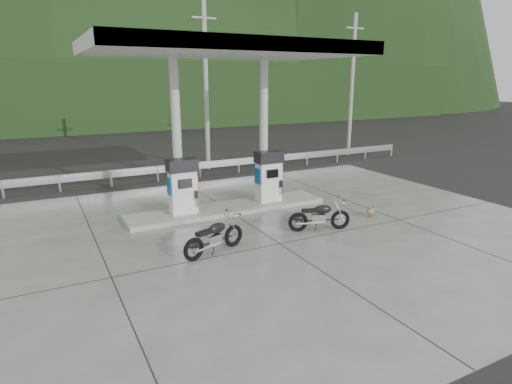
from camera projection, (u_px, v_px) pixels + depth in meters
name	position (u px, v px, depth m)	size (l,w,h in m)	color
ground	(263.00, 233.00, 12.70)	(160.00, 160.00, 0.00)	black
forecourt_apron	(263.00, 233.00, 12.70)	(18.00, 14.00, 0.02)	#61625D
pump_island	(228.00, 208.00, 14.82)	(7.00, 1.40, 0.15)	#A19F96
gas_pump_left	(183.00, 186.00, 13.86)	(0.95, 0.55, 1.80)	white
gas_pump_right	(269.00, 176.00, 15.29)	(0.95, 0.55, 1.80)	white
canopy_column_left	(177.00, 136.00, 13.79)	(0.30, 0.30, 5.00)	silver
canopy_column_right	(264.00, 130.00, 15.22)	(0.30, 0.30, 5.00)	silver
canopy_roof	(226.00, 49.00, 13.47)	(8.50, 5.00, 0.40)	white
guardrail	(179.00, 164.00, 19.38)	(26.00, 0.16, 1.42)	#ADB1B5
road	(159.00, 166.00, 22.56)	(60.00, 7.00, 0.01)	black
utility_pole_b	(206.00, 88.00, 20.71)	(0.22, 0.22, 8.00)	gray
utility_pole_c	(352.00, 87.00, 24.74)	(0.22, 0.22, 8.00)	gray
tree_band	(101.00, 96.00, 37.65)	(80.00, 6.00, 6.00)	black
forested_hills	(73.00, 109.00, 64.13)	(100.00, 40.00, 140.00)	black
motorcycle_left	(214.00, 237.00, 11.12)	(1.83, 0.58, 0.87)	black
motorcycle_right	(319.00, 217.00, 12.82)	(1.79, 0.56, 0.85)	black
duck	(371.00, 212.00, 14.11)	(0.51, 0.14, 0.37)	brown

